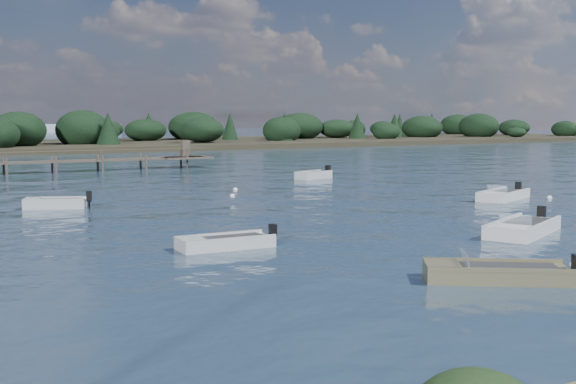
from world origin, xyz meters
TOP-DOWN VIEW (x-y plane):
  - ground at (0.00, 60.00)m, footprint 400.00×400.00m
  - dinghy_near_olive at (-6.54, -4.26)m, footprint 4.62×3.92m
  - dinghy_mid_white_b at (10.59, 11.68)m, footprint 4.97×3.32m
  - tender_far_grey at (-14.62, 21.21)m, footprint 3.73×2.45m
  - tender_far_grey_b at (8.25, 30.29)m, footprint 3.86×2.37m
  - dinghy_mid_white_a at (1.24, 1.68)m, footprint 5.45×3.89m
  - dinghy_mid_grey at (-11.55, 5.16)m, footprint 4.12×1.62m
  - buoy_a at (-2.48, -3.96)m, footprint 0.32×0.32m
  - buoy_c at (-10.77, 5.95)m, footprint 0.32×0.32m
  - buoy_d at (13.72, 10.75)m, footprint 0.32×0.32m
  - buoy_e at (-1.33, 25.40)m, footprint 0.32×0.32m
  - buoy_extra_a at (-3.27, 21.83)m, footprint 0.32×0.32m
  - far_headland at (25.00, 100.00)m, footprint 190.00×40.00m

SIDE VIEW (x-z plane):
  - ground at x=0.00m, z-range 0.00..0.00m
  - buoy_a at x=-2.48m, z-range -0.16..0.16m
  - buoy_c at x=-10.77m, z-range -0.16..0.16m
  - buoy_d at x=13.72m, z-range -0.16..0.16m
  - buoy_e at x=-1.33m, z-range -0.16..0.16m
  - buoy_extra_a at x=-3.27m, z-range -0.16..0.16m
  - dinghy_mid_grey at x=-11.55m, z-range -0.38..0.66m
  - dinghy_near_olive at x=-6.54m, z-range -0.43..0.74m
  - dinghy_mid_white_b at x=10.59m, z-range -0.45..0.78m
  - dinghy_mid_white_a at x=1.24m, z-range -0.48..0.81m
  - tender_far_grey at x=-14.62m, z-range -0.43..0.76m
  - tender_far_grey_b at x=8.25m, z-range -0.47..0.83m
  - far_headland at x=25.00m, z-range -0.94..4.86m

